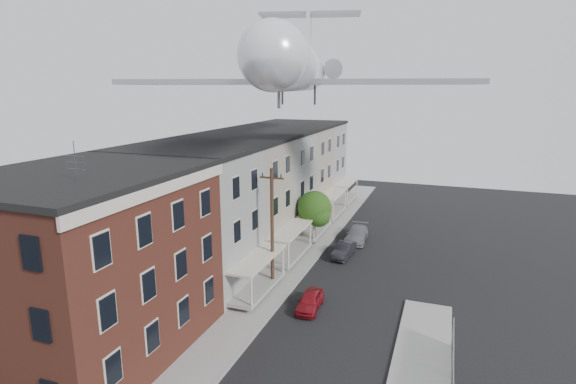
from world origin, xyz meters
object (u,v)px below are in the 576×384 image
street_tree (315,210)px  car_mid (344,250)px  car_far (357,234)px  utility_pole (272,227)px  car_near (310,301)px  airplane (298,67)px

street_tree → car_mid: 4.76m
car_far → utility_pole: bearing=-110.2°
street_tree → car_near: (3.29, -12.24, -2.86)m
street_tree → airplane: airplane is taller
street_tree → car_mid: (3.24, -2.04, -2.83)m
car_mid → car_far: car_far is taller
airplane → car_far: bearing=54.4°
car_mid → car_far: bearing=91.3°
street_tree → car_far: street_tree is taller
car_mid → street_tree: bearing=152.1°
car_far → airplane: size_ratio=0.15×
car_near → airplane: airplane is taller
utility_pole → car_far: (3.80, 12.38, -3.99)m
car_near → street_tree: bearing=102.4°
utility_pole → airplane: size_ratio=0.29×
car_near → car_mid: size_ratio=0.91×
utility_pole → airplane: 13.20m
street_tree → car_far: 5.08m
car_near → car_far: (0.18, 14.70, 0.10)m
utility_pole → street_tree: bearing=88.1°
utility_pole → street_tree: size_ratio=1.73×
utility_pole → street_tree: (0.33, 9.92, -1.22)m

